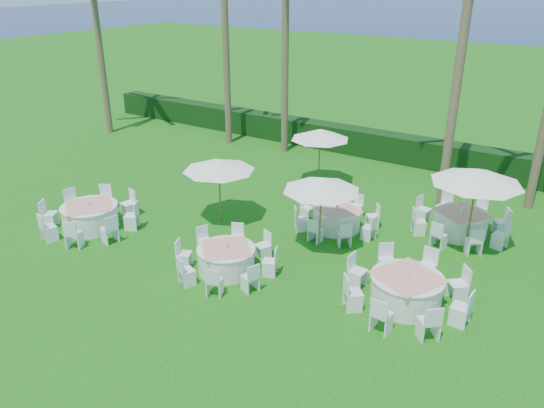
{
  "coord_description": "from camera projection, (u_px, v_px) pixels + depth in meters",
  "views": [
    {
      "loc": [
        7.96,
        -10.52,
        7.97
      ],
      "look_at": [
        -0.27,
        2.23,
        1.3
      ],
      "focal_mm": 35.0,
      "sensor_mm": 36.0,
      "label": 1
    }
  ],
  "objects": [
    {
      "name": "palm_a",
      "position": [
        225.0,
        25.0,
        24.7
      ],
      "size": [
        4.4,
        4.11,
        10.4
      ],
      "color": "brown",
      "rests_on": "ground"
    },
    {
      "name": "banquet_table_a",
      "position": [
        90.0,
        216.0,
        17.82
      ],
      "size": [
        3.25,
        3.25,
        0.99
      ],
      "color": "white",
      "rests_on": "ground"
    },
    {
      "name": "palm_f",
      "position": [
        98.0,
        35.0,
        26.64
      ],
      "size": [
        4.29,
        4.34,
        9.21
      ],
      "color": "brown",
      "rests_on": "ground"
    },
    {
      "name": "banquet_table_f",
      "position": [
        460.0,
        223.0,
        17.39
      ],
      "size": [
        3.13,
        3.13,
        0.95
      ],
      "color": "white",
      "rests_on": "ground"
    },
    {
      "name": "ground",
      "position": [
        238.0,
        273.0,
        15.25
      ],
      "size": [
        120.0,
        120.0,
        0.0
      ],
      "primitive_type": "plane",
      "color": "#17580F",
      "rests_on": "ground"
    },
    {
      "name": "umbrella_d",
      "position": [
        477.0,
        176.0,
        15.74
      ],
      "size": [
        2.74,
        2.74,
        2.63
      ],
      "color": "brown",
      "rests_on": "ground"
    },
    {
      "name": "umbrella_c",
      "position": [
        320.0,
        134.0,
        20.72
      ],
      "size": [
        2.33,
        2.33,
        2.35
      ],
      "color": "brown",
      "rests_on": "ground"
    },
    {
      "name": "umbrella_b",
      "position": [
        322.0,
        184.0,
        15.76
      ],
      "size": [
        2.37,
        2.37,
        2.38
      ],
      "color": "brown",
      "rests_on": "ground"
    },
    {
      "name": "palm_c",
      "position": [
        468.0,
        6.0,
        17.04
      ],
      "size": [
        4.17,
        4.4,
        12.9
      ],
      "color": "brown",
      "rests_on": "ground"
    },
    {
      "name": "banquet_table_c",
      "position": [
        406.0,
        290.0,
        13.68
      ],
      "size": [
        3.3,
        3.3,
        0.99
      ],
      "color": "white",
      "rests_on": "ground"
    },
    {
      "name": "banquet_table_b",
      "position": [
        226.0,
        259.0,
        15.25
      ],
      "size": [
        2.87,
        2.87,
        0.9
      ],
      "color": "white",
      "rests_on": "ground"
    },
    {
      "name": "hedge",
      "position": [
        393.0,
        147.0,
        24.24
      ],
      "size": [
        34.0,
        1.0,
        1.2
      ],
      "primitive_type": "cube",
      "color": "black",
      "rests_on": "ground"
    },
    {
      "name": "palm_b",
      "position": [
        285.0,
        41.0,
        23.63
      ],
      "size": [
        4.32,
        4.32,
        9.32
      ],
      "color": "brown",
      "rests_on": "ground"
    },
    {
      "name": "umbrella_a",
      "position": [
        219.0,
        165.0,
        17.66
      ],
      "size": [
        2.44,
        2.44,
        2.26
      ],
      "color": "brown",
      "rests_on": "ground"
    },
    {
      "name": "banquet_table_e",
      "position": [
        337.0,
        218.0,
        17.77
      ],
      "size": [
        2.86,
        2.86,
        0.87
      ],
      "color": "white",
      "rests_on": "ground"
    }
  ]
}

